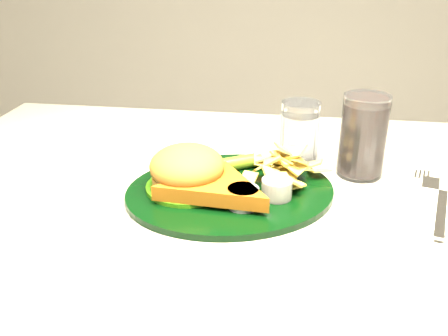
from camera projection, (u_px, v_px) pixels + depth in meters
The scene contains 5 objects.
dinner_plate at pixel (230, 173), 0.78m from camera, with size 0.33×0.27×0.07m, color black, non-canonical shape.
water_glass at pixel (299, 132), 0.89m from camera, with size 0.07×0.07×0.11m, color silver.
cola_glass at pixel (363, 136), 0.83m from camera, with size 0.08×0.08×0.14m, color black.
fork_napkin at pixel (439, 209), 0.74m from camera, with size 0.15×0.20×0.01m, color white, non-canonical shape.
wrapped_straw at pixel (263, 164), 0.89m from camera, with size 0.17×0.06×0.01m, color white, non-canonical shape.
Camera 1 is at (0.06, -0.70, 1.12)m, focal length 40.00 mm.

